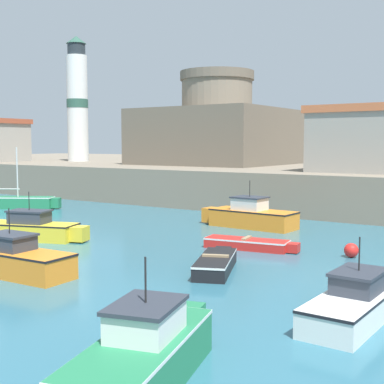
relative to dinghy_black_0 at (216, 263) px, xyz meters
The scene contains 13 objects.
quay_seawall 35.12m from the dinghy_black_0, 103.14° to the left, with size 120.00×40.00×2.74m, color gray.
dinghy_black_0 is the anchor object (origin of this frame).
motorboat_orange_2 7.32m from the dinghy_black_0, 141.18° to the right, with size 5.36×1.78×2.37m.
motorboat_white_3 6.44m from the dinghy_black_0, 22.78° to the right, with size 1.59×5.16×2.19m.
sailboat_green_4 23.24m from the dinghy_black_0, 160.25° to the left, with size 6.09×4.09×4.38m.
dinghy_red_5 4.31m from the dinghy_black_0, 102.04° to the left, with size 4.26×1.72×0.52m.
motorboat_orange_6 10.42m from the dinghy_black_0, 111.22° to the left, with size 5.64×2.05×2.61m.
motorboat_green_7 9.39m from the dinghy_black_0, 66.76° to the right, with size 2.69×5.20×2.48m.
motorboat_yellow_9 10.89m from the dinghy_black_0, behind, with size 5.89×3.13×2.33m.
mooring_buoy 6.06m from the dinghy_black_0, 56.07° to the left, with size 0.59×0.59×0.59m, color red.
fortress 31.02m from the dinghy_black_0, 121.57° to the left, with size 12.41×12.41×8.46m.
lighthouse 40.88m from the dinghy_black_0, 143.23° to the left, with size 2.24×2.24×13.09m.
harbor_shed_near_wharf 19.82m from the dinghy_black_0, 89.95° to the left, with size 7.79×4.85×4.38m.
Camera 1 is at (18.07, -10.89, 4.65)m, focal length 50.00 mm.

